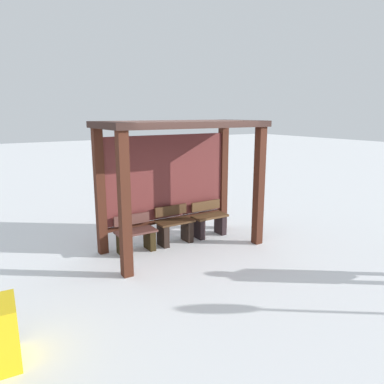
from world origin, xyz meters
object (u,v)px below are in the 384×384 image
(bench_left_inside, at_px, (136,237))
(bench_right_inside, at_px, (209,221))
(bench_center_inside, at_px, (175,228))
(bus_shelter, at_px, (177,157))

(bench_left_inside, relative_size, bench_right_inside, 1.00)
(bench_left_inside, height_order, bench_right_inside, bench_right_inside)
(bench_left_inside, bearing_deg, bench_right_inside, -0.07)
(bench_left_inside, xyz_separation_m, bench_right_inside, (1.73, -0.00, 0.03))
(bench_center_inside, bearing_deg, bench_right_inside, -0.03)
(bus_shelter, distance_m, bench_right_inside, 1.70)
(bench_left_inside, distance_m, bench_center_inside, 0.87)
(bench_left_inside, height_order, bench_center_inside, bench_center_inside)
(bench_left_inside, relative_size, bench_center_inside, 1.00)
(bus_shelter, xyz_separation_m, bench_left_inside, (-0.87, 0.12, -1.49))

